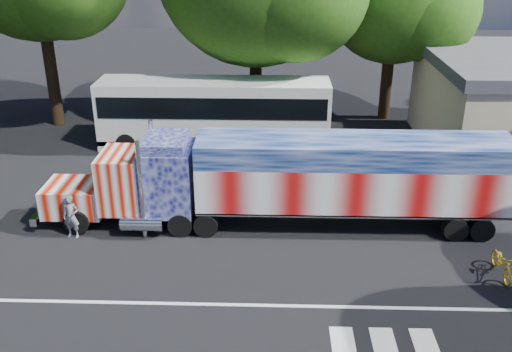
{
  "coord_description": "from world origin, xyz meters",
  "views": [
    {
      "loc": [
        0.67,
        -18.07,
        11.24
      ],
      "look_at": [
        0.0,
        3.0,
        1.9
      ],
      "focal_mm": 40.0,
      "sensor_mm": 36.0,
      "label": 1
    }
  ],
  "objects_px": {
    "woman": "(71,216)",
    "bicycle": "(502,263)",
    "coach_bus": "(214,112)",
    "semi_truck": "(294,178)"
  },
  "relations": [
    {
      "from": "woman",
      "to": "bicycle",
      "type": "xyz_separation_m",
      "value": [
        15.77,
        -2.2,
        -0.4
      ]
    },
    {
      "from": "coach_bus",
      "to": "bicycle",
      "type": "height_order",
      "value": "coach_bus"
    },
    {
      "from": "coach_bus",
      "to": "bicycle",
      "type": "distance_m",
      "value": 16.87
    },
    {
      "from": "coach_bus",
      "to": "bicycle",
      "type": "relative_size",
      "value": 6.65
    },
    {
      "from": "woman",
      "to": "bicycle",
      "type": "relative_size",
      "value": 0.95
    },
    {
      "from": "semi_truck",
      "to": "coach_bus",
      "type": "relative_size",
      "value": 1.51
    },
    {
      "from": "semi_truck",
      "to": "coach_bus",
      "type": "bearing_deg",
      "value": 113.92
    },
    {
      "from": "coach_bus",
      "to": "semi_truck",
      "type": "bearing_deg",
      "value": -66.08
    },
    {
      "from": "bicycle",
      "to": "semi_truck",
      "type": "bearing_deg",
      "value": 154.73
    },
    {
      "from": "semi_truck",
      "to": "woman",
      "type": "distance_m",
      "value": 8.77
    }
  ]
}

